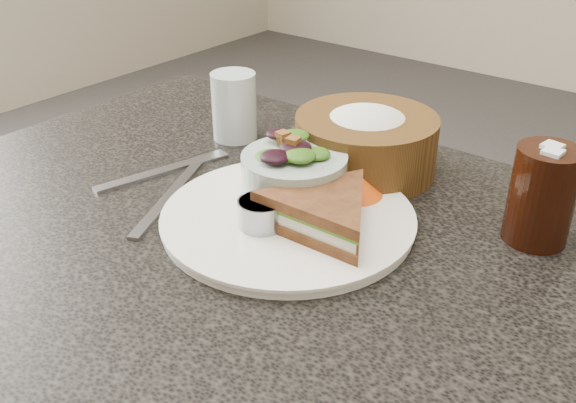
# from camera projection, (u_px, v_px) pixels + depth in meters

# --- Properties ---
(dinner_plate) EXTENTS (0.30, 0.30, 0.01)m
(dinner_plate) POSITION_uv_depth(u_px,v_px,m) (288.00, 218.00, 0.77)
(dinner_plate) COLOR white
(dinner_plate) RESTS_ON dining_table
(sandwich) EXTENTS (0.17, 0.17, 0.05)m
(sandwich) POSITION_uv_depth(u_px,v_px,m) (324.00, 213.00, 0.73)
(sandwich) COLOR brown
(sandwich) RESTS_ON dinner_plate
(salad_bowl) EXTENTS (0.17, 0.17, 0.08)m
(salad_bowl) POSITION_uv_depth(u_px,v_px,m) (294.00, 168.00, 0.79)
(salad_bowl) COLOR #9AB1A5
(salad_bowl) RESTS_ON dinner_plate
(dressing_ramekin) EXTENTS (0.07, 0.07, 0.03)m
(dressing_ramekin) POSITION_uv_depth(u_px,v_px,m) (262.00, 213.00, 0.74)
(dressing_ramekin) COLOR gray
(dressing_ramekin) RESTS_ON dinner_plate
(orange_wedge) EXTENTS (0.08, 0.08, 0.03)m
(orange_wedge) POSITION_uv_depth(u_px,v_px,m) (357.00, 184.00, 0.81)
(orange_wedge) COLOR #E94D0D
(orange_wedge) RESTS_ON dinner_plate
(fork) EXTENTS (0.06, 0.18, 0.00)m
(fork) POSITION_uv_depth(u_px,v_px,m) (156.00, 173.00, 0.89)
(fork) COLOR #A6A8B0
(fork) RESTS_ON dining_table
(knife) EXTENTS (0.11, 0.21, 0.00)m
(knife) POSITION_uv_depth(u_px,v_px,m) (171.00, 194.00, 0.84)
(knife) COLOR #9699A1
(knife) RESTS_ON dining_table
(bread_basket) EXTENTS (0.25, 0.25, 0.11)m
(bread_basket) POSITION_uv_depth(u_px,v_px,m) (366.00, 134.00, 0.88)
(bread_basket) COLOR #4E3216
(bread_basket) RESTS_ON dining_table
(cola_glass) EXTENTS (0.08, 0.08, 0.13)m
(cola_glass) POSITION_uv_depth(u_px,v_px,m) (543.00, 191.00, 0.72)
(cola_glass) COLOR black
(cola_glass) RESTS_ON dining_table
(water_glass) EXTENTS (0.07, 0.07, 0.10)m
(water_glass) POSITION_uv_depth(u_px,v_px,m) (234.00, 106.00, 0.98)
(water_glass) COLOR silver
(water_glass) RESTS_ON dining_table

